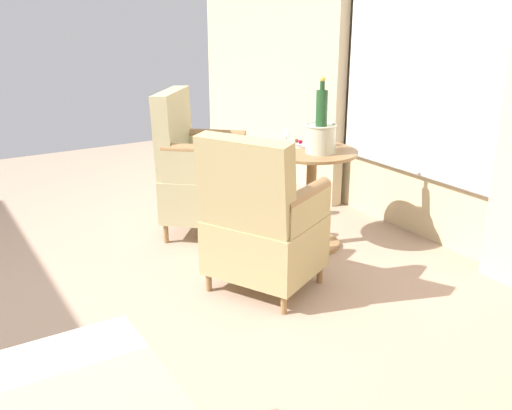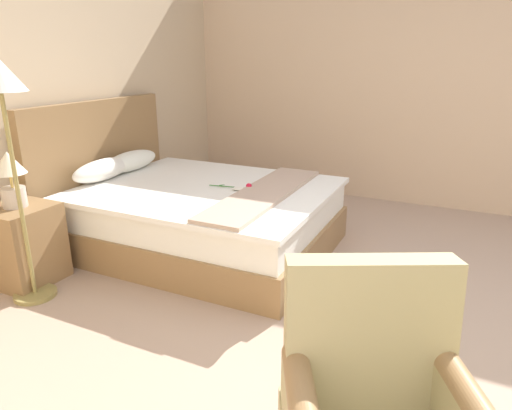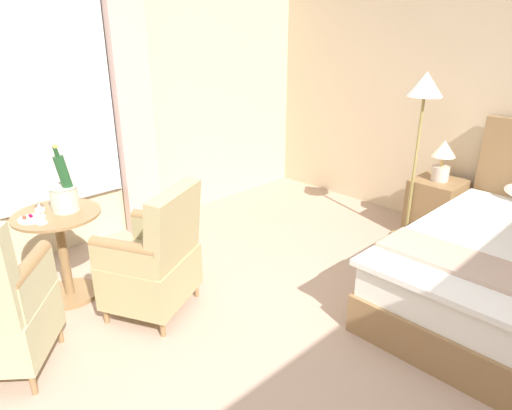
# 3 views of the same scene
# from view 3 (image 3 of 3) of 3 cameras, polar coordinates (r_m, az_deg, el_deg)

# --- Properties ---
(wall_window_side) EXTENTS (0.27, 6.53, 2.75)m
(wall_window_side) POSITION_cam_3_polar(r_m,az_deg,el_deg) (4.30, -27.09, 11.26)
(wall_window_side) COLOR #C6B58D
(wall_window_side) RESTS_ON ground
(nightstand) EXTENTS (0.46, 0.45, 0.58)m
(nightstand) POSITION_cam_3_polar(r_m,az_deg,el_deg) (4.84, 21.44, -0.35)
(nightstand) COLOR olive
(nightstand) RESTS_ON ground
(bedside_lamp) EXTENTS (0.22, 0.22, 0.39)m
(bedside_lamp) POSITION_cam_3_polar(r_m,az_deg,el_deg) (4.68, 22.31, 5.61)
(bedside_lamp) COLOR #C0B1A3
(bedside_lamp) RESTS_ON nightstand
(floor_lamp_brass) EXTENTS (0.31, 0.31, 1.60)m
(floor_lamp_brass) POSITION_cam_3_polar(r_m,az_deg,el_deg) (4.41, 20.15, 11.74)
(floor_lamp_brass) COLOR olive
(floor_lamp_brass) RESTS_ON ground
(side_table_round) EXTENTS (0.62, 0.62, 0.70)m
(side_table_round) POSITION_cam_3_polar(r_m,az_deg,el_deg) (3.74, -23.00, -5.27)
(side_table_round) COLOR olive
(side_table_round) RESTS_ON ground
(champagne_bucket) EXTENTS (0.21, 0.21, 0.50)m
(champagne_bucket) POSITION_cam_3_polar(r_m,az_deg,el_deg) (3.60, -22.86, 1.42)
(champagne_bucket) COLOR #B8BCA6
(champagne_bucket) RESTS_ON side_table_round
(wine_glass_near_bucket) EXTENTS (0.07, 0.07, 0.15)m
(wine_glass_near_bucket) POSITION_cam_3_polar(r_m,az_deg,el_deg) (3.71, -25.64, 0.95)
(wine_glass_near_bucket) COLOR white
(wine_glass_near_bucket) RESTS_ON side_table_round
(wine_glass_near_edge) EXTENTS (0.07, 0.07, 0.15)m
(wine_glass_near_edge) POSITION_cam_3_polar(r_m,az_deg,el_deg) (3.44, -25.45, -0.50)
(wine_glass_near_edge) COLOR white
(wine_glass_near_edge) RESTS_ON side_table_round
(snack_plate) EXTENTS (0.18, 0.18, 0.04)m
(snack_plate) POSITION_cam_3_polar(r_m,az_deg,el_deg) (3.57, -26.27, -1.54)
(snack_plate) COLOR white
(snack_plate) RESTS_ON side_table_round
(armchair_by_window) EXTENTS (0.77, 0.77, 0.97)m
(armchair_by_window) POSITION_cam_3_polar(r_m,az_deg,el_deg) (3.35, -12.54, -6.81)
(armchair_by_window) COLOR olive
(armchair_by_window) RESTS_ON ground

